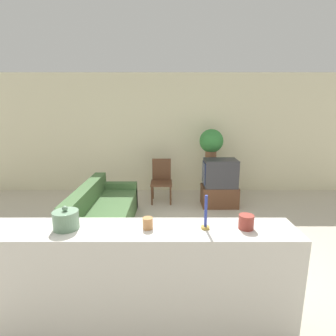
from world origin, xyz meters
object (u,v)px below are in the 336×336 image
at_px(television, 219,173).
at_px(couch, 103,213).
at_px(decorative_bowl, 65,220).
at_px(wooden_chair, 161,179).
at_px(potted_plant, 211,142).

bearing_deg(television, couch, -153.64).
bearing_deg(television, decorative_bowl, -121.45).
xyz_separation_m(couch, wooden_chair, (0.91, 1.32, 0.22)).
distance_m(potted_plant, decorative_bowl, 3.96).
height_order(couch, potted_plant, potted_plant).
xyz_separation_m(couch, potted_plant, (1.97, 1.54, 0.97)).
relative_size(television, wooden_chair, 0.73).
height_order(couch, wooden_chair, wooden_chair).
relative_size(couch, decorative_bowl, 9.14).
xyz_separation_m(wooden_chair, decorative_bowl, (-0.69, -3.34, 0.55)).
height_order(television, wooden_chair, television).
height_order(couch, decorative_bowl, decorative_bowl).
relative_size(couch, potted_plant, 3.00).
height_order(potted_plant, decorative_bowl, potted_plant).
bearing_deg(decorative_bowl, television, 58.55).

